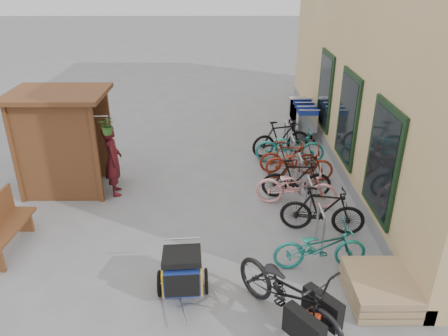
{
  "coord_description": "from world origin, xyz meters",
  "views": [
    {
      "loc": [
        0.46,
        -6.92,
        4.99
      ],
      "look_at": [
        0.5,
        1.5,
        1.0
      ],
      "focal_mm": 35.0,
      "sensor_mm": 36.0,
      "label": 1
    }
  ],
  "objects_px": {
    "bike_0": "(320,247)",
    "bike_3": "(297,179)",
    "kiosk": "(58,128)",
    "bike_1": "(322,210)",
    "bench": "(0,227)",
    "bike_6": "(290,146)",
    "bike_7": "(281,138)",
    "bike_5": "(289,158)",
    "pallet_stack": "(379,288)",
    "bike_4": "(299,163)",
    "child_trailer": "(182,270)",
    "person_kiosk": "(113,160)",
    "cargo_bike": "(290,294)",
    "bike_2": "(297,186)",
    "shopping_carts": "(302,114)"
  },
  "relations": [
    {
      "from": "pallet_stack",
      "to": "bike_7",
      "type": "bearing_deg",
      "value": 98.56
    },
    {
      "from": "bench",
      "to": "bike_4",
      "type": "relative_size",
      "value": 0.97
    },
    {
      "from": "bike_2",
      "to": "bike_4",
      "type": "bearing_deg",
      "value": -0.2
    },
    {
      "from": "bike_3",
      "to": "bike_6",
      "type": "height_order",
      "value": "bike_6"
    },
    {
      "from": "kiosk",
      "to": "bike_7",
      "type": "bearing_deg",
      "value": 20.29
    },
    {
      "from": "bike_3",
      "to": "bike_5",
      "type": "xyz_separation_m",
      "value": [
        0.0,
        1.26,
        -0.03
      ]
    },
    {
      "from": "child_trailer",
      "to": "kiosk",
      "type": "bearing_deg",
      "value": 125.68
    },
    {
      "from": "bike_0",
      "to": "bike_5",
      "type": "relative_size",
      "value": 1.11
    },
    {
      "from": "pallet_stack",
      "to": "bench",
      "type": "relative_size",
      "value": 0.74
    },
    {
      "from": "bench",
      "to": "bike_6",
      "type": "distance_m",
      "value": 7.18
    },
    {
      "from": "bike_3",
      "to": "person_kiosk",
      "type": "bearing_deg",
      "value": 88.32
    },
    {
      "from": "pallet_stack",
      "to": "shopping_carts",
      "type": "relative_size",
      "value": 0.58
    },
    {
      "from": "kiosk",
      "to": "bike_4",
      "type": "xyz_separation_m",
      "value": [
        5.66,
        0.49,
        -1.11
      ]
    },
    {
      "from": "pallet_stack",
      "to": "bike_6",
      "type": "bearing_deg",
      "value": 97.54
    },
    {
      "from": "kiosk",
      "to": "shopping_carts",
      "type": "bearing_deg",
      "value": 31.13
    },
    {
      "from": "pallet_stack",
      "to": "bench",
      "type": "distance_m",
      "value": 6.83
    },
    {
      "from": "bike_5",
      "to": "bike_3",
      "type": "bearing_deg",
      "value": -175.18
    },
    {
      "from": "bike_4",
      "to": "bike_0",
      "type": "bearing_deg",
      "value": -175.55
    },
    {
      "from": "bench",
      "to": "child_trailer",
      "type": "relative_size",
      "value": 1.16
    },
    {
      "from": "bench",
      "to": "bike_2",
      "type": "xyz_separation_m",
      "value": [
        5.8,
        1.67,
        -0.04
      ]
    },
    {
      "from": "shopping_carts",
      "to": "bike_5",
      "type": "bearing_deg",
      "value": -105.46
    },
    {
      "from": "bike_4",
      "to": "pallet_stack",
      "type": "bearing_deg",
      "value": -164.28
    },
    {
      "from": "kiosk",
      "to": "bike_5",
      "type": "height_order",
      "value": "kiosk"
    },
    {
      "from": "bench",
      "to": "shopping_carts",
      "type": "bearing_deg",
      "value": 45.84
    },
    {
      "from": "kiosk",
      "to": "child_trailer",
      "type": "bearing_deg",
      "value": -50.15
    },
    {
      "from": "person_kiosk",
      "to": "bike_7",
      "type": "relative_size",
      "value": 0.98
    },
    {
      "from": "cargo_bike",
      "to": "bike_2",
      "type": "height_order",
      "value": "cargo_bike"
    },
    {
      "from": "bike_3",
      "to": "bike_5",
      "type": "height_order",
      "value": "bike_3"
    },
    {
      "from": "bench",
      "to": "bike_1",
      "type": "xyz_separation_m",
      "value": [
        6.14,
        0.59,
        -0.02
      ]
    },
    {
      "from": "shopping_carts",
      "to": "bike_3",
      "type": "relative_size",
      "value": 1.3
    },
    {
      "from": "shopping_carts",
      "to": "bike_0",
      "type": "xyz_separation_m",
      "value": [
        -0.81,
        -6.83,
        -0.21
      ]
    },
    {
      "from": "pallet_stack",
      "to": "bike_4",
      "type": "relative_size",
      "value": 0.71
    },
    {
      "from": "pallet_stack",
      "to": "bike_3",
      "type": "relative_size",
      "value": 0.75
    },
    {
      "from": "bike_5",
      "to": "bike_7",
      "type": "distance_m",
      "value": 1.2
    },
    {
      "from": "kiosk",
      "to": "bike_1",
      "type": "relative_size",
      "value": 1.49
    },
    {
      "from": "pallet_stack",
      "to": "bike_0",
      "type": "distance_m",
      "value": 1.18
    },
    {
      "from": "bike_5",
      "to": "bike_6",
      "type": "relative_size",
      "value": 0.81
    },
    {
      "from": "bike_6",
      "to": "bike_4",
      "type": "bearing_deg",
      "value": -170.23
    },
    {
      "from": "bike_0",
      "to": "bike_3",
      "type": "relative_size",
      "value": 1.04
    },
    {
      "from": "kiosk",
      "to": "bike_4",
      "type": "bearing_deg",
      "value": 4.93
    },
    {
      "from": "cargo_bike",
      "to": "bike_2",
      "type": "xyz_separation_m",
      "value": [
        0.66,
        3.55,
        -0.08
      ]
    },
    {
      "from": "bike_0",
      "to": "bike_7",
      "type": "distance_m",
      "value": 5.04
    },
    {
      "from": "bike_3",
      "to": "bike_6",
      "type": "relative_size",
      "value": 0.87
    },
    {
      "from": "pallet_stack",
      "to": "bike_1",
      "type": "xyz_separation_m",
      "value": [
        -0.54,
        1.97,
        0.29
      ]
    },
    {
      "from": "bike_0",
      "to": "bike_6",
      "type": "distance_m",
      "value": 4.53
    },
    {
      "from": "cargo_bike",
      "to": "bike_1",
      "type": "bearing_deg",
      "value": 30.09
    },
    {
      "from": "pallet_stack",
      "to": "person_kiosk",
      "type": "height_order",
      "value": "person_kiosk"
    },
    {
      "from": "child_trailer",
      "to": "bike_6",
      "type": "height_order",
      "value": "bike_6"
    },
    {
      "from": "bike_1",
      "to": "bench",
      "type": "bearing_deg",
      "value": 107.2
    },
    {
      "from": "kiosk",
      "to": "bike_6",
      "type": "xyz_separation_m",
      "value": [
        5.57,
        1.49,
        -1.07
      ]
    }
  ]
}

